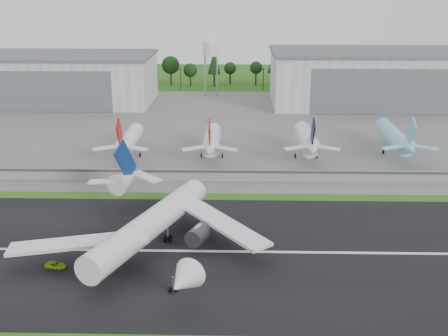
{
  "coord_description": "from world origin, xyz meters",
  "views": [
    {
      "loc": [
        8.35,
        -98.34,
        54.86
      ],
      "look_at": [
        5.0,
        40.0,
        9.0
      ],
      "focal_mm": 45.0,
      "sensor_mm": 36.0,
      "label": 1
    }
  ],
  "objects_px": {
    "parked_jet_red_b": "(212,141)",
    "parked_jet_navy": "(307,141)",
    "parked_jet_red_a": "(128,141)",
    "main_airliner": "(151,231)",
    "ground_vehicle": "(56,265)",
    "parked_jet_skyblue": "(397,138)"
  },
  "relations": [
    {
      "from": "main_airliner",
      "to": "parked_jet_red_b",
      "type": "relative_size",
      "value": 1.83
    },
    {
      "from": "parked_jet_red_a",
      "to": "parked_jet_navy",
      "type": "relative_size",
      "value": 1.0
    },
    {
      "from": "ground_vehicle",
      "to": "parked_jet_navy",
      "type": "bearing_deg",
      "value": -24.45
    },
    {
      "from": "parked_jet_red_a",
      "to": "main_airliner",
      "type": "bearing_deg",
      "value": -75.41
    },
    {
      "from": "parked_jet_skyblue",
      "to": "parked_jet_red_b",
      "type": "bearing_deg",
      "value": -175.28
    },
    {
      "from": "parked_jet_red_a",
      "to": "parked_jet_skyblue",
      "type": "bearing_deg",
      "value": 3.27
    },
    {
      "from": "main_airliner",
      "to": "parked_jet_red_a",
      "type": "relative_size",
      "value": 1.83
    },
    {
      "from": "parked_jet_red_b",
      "to": "parked_jet_navy",
      "type": "distance_m",
      "value": 30.93
    },
    {
      "from": "parked_jet_red_b",
      "to": "parked_jet_navy",
      "type": "bearing_deg",
      "value": 0.11
    },
    {
      "from": "ground_vehicle",
      "to": "parked_jet_red_a",
      "type": "relative_size",
      "value": 0.14
    },
    {
      "from": "ground_vehicle",
      "to": "parked_jet_skyblue",
      "type": "height_order",
      "value": "parked_jet_skyblue"
    },
    {
      "from": "ground_vehicle",
      "to": "parked_jet_red_b",
      "type": "distance_m",
      "value": 79.89
    },
    {
      "from": "ground_vehicle",
      "to": "main_airliner",
      "type": "bearing_deg",
      "value": -53.35
    },
    {
      "from": "parked_jet_navy",
      "to": "main_airliner",
      "type": "bearing_deg",
      "value": -121.32
    },
    {
      "from": "parked_jet_red_b",
      "to": "parked_jet_skyblue",
      "type": "xyz_separation_m",
      "value": [
        60.88,
        5.03,
        0.12
      ]
    },
    {
      "from": "parked_jet_red_a",
      "to": "parked_jet_skyblue",
      "type": "relative_size",
      "value": 0.84
    },
    {
      "from": "parked_jet_red_b",
      "to": "parked_jet_skyblue",
      "type": "relative_size",
      "value": 0.84
    },
    {
      "from": "main_airliner",
      "to": "ground_vehicle",
      "type": "distance_m",
      "value": 20.24
    },
    {
      "from": "main_airliner",
      "to": "parked_jet_skyblue",
      "type": "bearing_deg",
      "value": -113.0
    },
    {
      "from": "parked_jet_skyblue",
      "to": "ground_vehicle",
      "type": "bearing_deg",
      "value": -138.18
    },
    {
      "from": "parked_jet_red_a",
      "to": "parked_jet_red_b",
      "type": "distance_m",
      "value": 27.26
    },
    {
      "from": "main_airliner",
      "to": "parked_jet_navy",
      "type": "height_order",
      "value": "main_airliner"
    }
  ]
}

